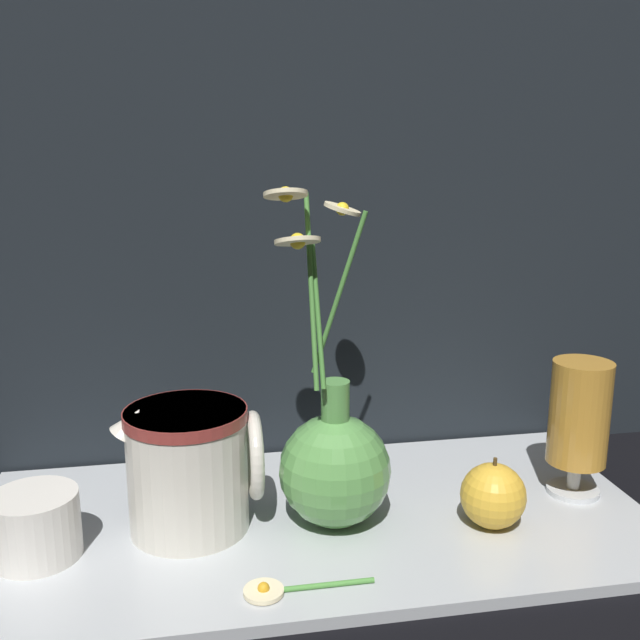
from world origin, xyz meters
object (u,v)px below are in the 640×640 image
tea_glass (581,417)px  orange_fruit (493,496)px  yellow_mug (33,526)px  vase_with_flowers (334,463)px  ceramic_pitcher (190,465)px

tea_glass → orange_fruit: tea_glass is taller
yellow_mug → tea_glass: (0.58, 0.03, 0.06)m
yellow_mug → orange_fruit: (0.46, -0.02, 0.00)m
vase_with_flowers → tea_glass: bearing=2.5°
tea_glass → orange_fruit: (-0.12, -0.05, -0.06)m
vase_with_flowers → orange_fruit: vase_with_flowers is taller
tea_glass → orange_fruit: 0.14m
tea_glass → orange_fruit: bearing=-157.7°
yellow_mug → orange_fruit: 0.46m
yellow_mug → tea_glass: 0.58m
orange_fruit → tea_glass: bearing=22.3°
vase_with_flowers → orange_fruit: (0.16, -0.04, -0.03)m
vase_with_flowers → yellow_mug: size_ratio=3.74×
vase_with_flowers → ceramic_pitcher: vase_with_flowers is taller
ceramic_pitcher → orange_fruit: size_ratio=1.97×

